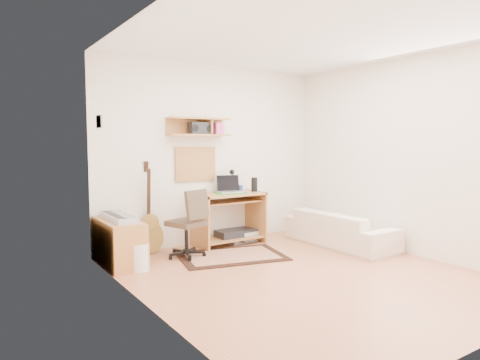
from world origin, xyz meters
TOP-DOWN VIEW (x-y plane):
  - floor at (0.00, 0.00)m, footprint 3.60×4.00m
  - ceiling at (0.00, 0.00)m, footprint 3.60×4.00m
  - back_wall at (0.00, 2.00)m, footprint 3.60×0.01m
  - left_wall at (-1.80, 0.00)m, footprint 0.01×4.00m
  - right_wall at (1.80, 0.00)m, footprint 0.01×4.00m
  - wall_shelf at (-0.30, 1.88)m, footprint 0.90×0.25m
  - cork_board at (-0.30, 1.98)m, footprint 0.64×0.03m
  - wall_photo at (-1.79, 1.50)m, footprint 0.02×0.20m
  - desk at (0.10, 1.73)m, footprint 1.00×0.55m
  - laptop at (0.12, 1.71)m, footprint 0.41×0.41m
  - speaker at (0.52, 1.68)m, footprint 0.09×0.09m
  - desk_lamp at (0.27, 1.87)m, footprint 0.11×0.11m
  - pencil_cup at (0.38, 1.83)m, footprint 0.06×0.06m
  - boombox at (-0.28, 1.87)m, footprint 0.32×0.15m
  - rug at (-0.24, 1.10)m, footprint 1.51×1.18m
  - task_chair at (-0.75, 1.40)m, footprint 0.58×0.58m
  - cabinet at (-1.58, 1.55)m, footprint 0.40×0.90m
  - music_keyboard at (-1.58, 1.55)m, footprint 0.24×0.76m
  - guitar at (-1.05, 1.86)m, footprint 0.37×0.28m
  - waste_basket at (-1.47, 1.20)m, footprint 0.31×0.31m
  - printer at (0.32, 1.78)m, footprint 0.48×0.39m
  - sofa at (1.38, 0.76)m, footprint 0.49×1.69m

SIDE VIEW (x-z plane):
  - floor at x=0.00m, z-range -0.01..0.00m
  - rug at x=-0.24m, z-range 0.00..0.02m
  - printer at x=0.32m, z-range 0.00..0.17m
  - waste_basket at x=-1.47m, z-range 0.00..0.32m
  - cabinet at x=-1.58m, z-range 0.00..0.55m
  - sofa at x=1.38m, z-range 0.00..0.66m
  - desk at x=0.10m, z-range 0.00..0.75m
  - task_chair at x=-0.75m, z-range 0.00..0.90m
  - music_keyboard at x=-1.58m, z-range 0.55..0.62m
  - guitar at x=-1.05m, z-range 0.00..1.24m
  - pencil_cup at x=0.38m, z-range 0.75..0.84m
  - speaker at x=0.52m, z-range 0.75..0.96m
  - laptop at x=0.12m, z-range 0.75..1.01m
  - desk_lamp at x=0.27m, z-range 0.75..1.08m
  - cork_board at x=-0.30m, z-range 0.92..1.42m
  - back_wall at x=0.00m, z-range 0.00..2.60m
  - left_wall at x=-1.80m, z-range 0.00..2.60m
  - right_wall at x=1.80m, z-range 0.00..2.60m
  - boombox at x=-0.28m, z-range 1.60..1.76m
  - wall_shelf at x=-0.30m, z-range 1.57..1.83m
  - wall_photo at x=-1.79m, z-range 1.65..1.79m
  - ceiling at x=0.00m, z-range 2.60..2.61m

